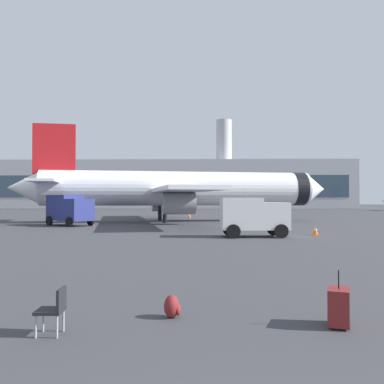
{
  "coord_description": "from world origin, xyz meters",
  "views": [
    {
      "loc": [
        -0.37,
        -2.62,
        2.5
      ],
      "look_at": [
        -1.25,
        26.74,
        3.0
      ],
      "focal_mm": 39.65,
      "sensor_mm": 36.0,
      "label": 1
    }
  ],
  "objects": [
    {
      "name": "gate_chair",
      "position": [
        -3.15,
        5.15,
        0.5
      ],
      "size": [
        0.5,
        0.5,
        0.86
      ],
      "color": "black",
      "rests_on": "ground"
    },
    {
      "name": "airplane_at_gate",
      "position": [
        -3.35,
        44.52,
        3.66
      ],
      "size": [
        35.53,
        32.29,
        10.5
      ],
      "color": "white",
      "rests_on": "ground"
    },
    {
      "name": "cargo_van",
      "position": [
        2.85,
        25.55,
        1.45
      ],
      "size": [
        4.53,
        2.59,
        2.6
      ],
      "color": "white",
      "rests_on": "ground"
    },
    {
      "name": "service_truck",
      "position": [
        -13.17,
        37.08,
        1.61
      ],
      "size": [
        5.1,
        4.75,
        2.9
      ],
      "color": "navy",
      "rests_on": "ground"
    },
    {
      "name": "safety_cone_outer",
      "position": [
        7.32,
        27.05,
        0.32
      ],
      "size": [
        0.44,
        0.44,
        0.65
      ],
      "color": "#F2590C",
      "rests_on": "ground"
    },
    {
      "name": "safety_cone_far",
      "position": [
        -11.13,
        37.45,
        0.34
      ],
      "size": [
        0.44,
        0.44,
        0.7
      ],
      "color": "#F2590C",
      "rests_on": "ground"
    },
    {
      "name": "safety_cone_mid",
      "position": [
        -2.39,
        53.14,
        0.32
      ],
      "size": [
        0.44,
        0.44,
        0.64
      ],
      "color": "#F2590C",
      "rests_on": "ground"
    },
    {
      "name": "traveller_backpack",
      "position": [
        -1.05,
        6.34,
        0.23
      ],
      "size": [
        0.36,
        0.4,
        0.48
      ],
      "color": "maroon",
      "rests_on": "ground"
    },
    {
      "name": "rolling_suitcase",
      "position": [
        2.27,
        5.83,
        0.39
      ],
      "size": [
        0.58,
        0.73,
        1.1
      ],
      "color": "maroon",
      "rests_on": "ground"
    },
    {
      "name": "terminal_building",
      "position": [
        -14.14,
        118.94,
        6.75
      ],
      "size": [
        109.99,
        16.38,
        25.27
      ],
      "color": "#B2B2B7",
      "rests_on": "ground"
    }
  ]
}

